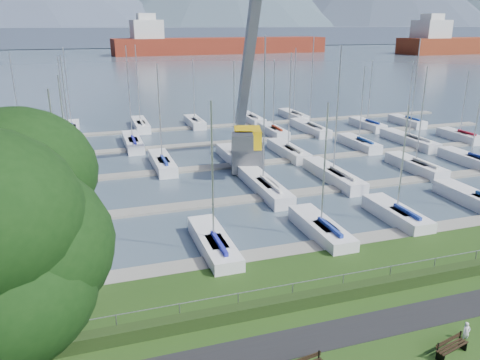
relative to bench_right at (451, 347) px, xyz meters
name	(u,v)px	position (x,y,z in m)	size (l,w,h in m)	color
path	(337,333)	(-4.10, 2.89, -0.41)	(160.00, 2.00, 0.04)	black
water	(102,52)	(-4.10, 265.89, -0.82)	(800.00, 540.00, 0.20)	#485969
hedge	(313,299)	(-4.10, 5.49, -0.07)	(80.00, 0.70, 0.70)	#203212
fence	(310,281)	(-4.10, 5.89, 0.78)	(0.04, 0.04, 80.00)	gray
foothill	(97,37)	(-4.10, 335.89, 5.58)	(900.00, 80.00, 12.00)	#444F64
docks	(198,169)	(-4.10, 31.89, -0.64)	(90.00, 41.60, 0.25)	slate
bench_right	(451,347)	(0.00, 0.00, 0.00)	(1.85, 0.83, 0.85)	black
person	(467,329)	(1.46, 0.68, 0.10)	(0.38, 0.25, 1.03)	silver
crane	(248,115)	(0.94, 30.77, 4.91)	(5.32, 13.46, 22.35)	#5A5C62
cargo_ship_mid	(214,46)	(49.77, 225.81, 3.03)	(111.12, 24.42, 21.50)	maroon
cargo_ship_east	(470,45)	(177.57, 189.27, 3.24)	(88.72, 20.46, 21.50)	maroon
sailboat_fleet	(159,112)	(-7.40, 35.02, 4.97)	(74.48, 50.41, 13.78)	maroon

